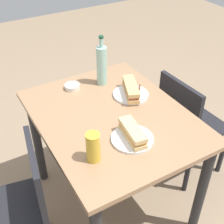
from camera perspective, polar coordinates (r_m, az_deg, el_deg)
ground_plane at (r=2.31m, az=0.00°, el=-16.11°), size 8.00×8.00×0.00m
dining_table at (r=1.84m, az=0.00°, el=-3.78°), size 1.03×0.82×0.78m
chair_far at (r=2.24m, az=13.59°, el=-1.98°), size 0.41×0.41×0.84m
chair_near at (r=1.76m, az=-16.37°, el=-16.13°), size 0.47×0.47×0.84m
plate_near at (r=1.92m, az=3.50°, el=3.27°), size 0.22×0.22×0.01m
baguette_sandwich_near at (r=1.89m, az=3.54°, el=4.31°), size 0.25×0.16×0.07m
knife_near at (r=1.93m, az=5.01°, el=3.81°), size 0.15×0.12×0.01m
plate_far at (r=1.59m, az=3.79°, el=-5.03°), size 0.22×0.22×0.01m
baguette_sandwich_far at (r=1.56m, az=3.85°, el=-3.89°), size 0.22×0.10×0.07m
knife_far at (r=1.60m, az=5.21°, el=-4.06°), size 0.18×0.01×0.01m
water_bottle at (r=1.98m, az=-1.93°, el=8.77°), size 0.07×0.07×0.33m
beer_glass at (r=1.44m, az=-3.53°, el=-6.57°), size 0.07×0.07×0.15m
olive_bowl at (r=1.99m, az=-7.44°, el=4.71°), size 0.10×0.10×0.03m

